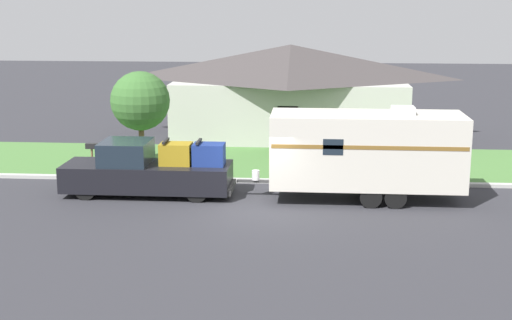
% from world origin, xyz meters
% --- Properties ---
extents(ground_plane, '(120.00, 120.00, 0.00)m').
position_xyz_m(ground_plane, '(0.00, 0.00, 0.00)').
color(ground_plane, '#2D2D33').
extents(curb_strip, '(80.00, 0.30, 0.14)m').
position_xyz_m(curb_strip, '(0.00, 3.75, 0.07)').
color(curb_strip, '#ADADA8').
rests_on(curb_strip, ground_plane).
extents(lawn_strip, '(80.00, 7.00, 0.03)m').
position_xyz_m(lawn_strip, '(0.00, 7.40, 0.01)').
color(lawn_strip, '#477538').
rests_on(lawn_strip, ground_plane).
extents(house_across_street, '(12.83, 7.38, 4.86)m').
position_xyz_m(house_across_street, '(0.71, 13.97, 2.52)').
color(house_across_street, '#B2B2A8').
rests_on(house_across_street, ground_plane).
extents(pickup_truck, '(6.34, 2.06, 2.10)m').
position_xyz_m(pickup_truck, '(-4.17, 1.62, 0.92)').
color(pickup_truck, black).
rests_on(pickup_truck, ground_plane).
extents(travel_trailer, '(8.16, 2.50, 3.44)m').
position_xyz_m(travel_trailer, '(3.87, 1.62, 1.84)').
color(travel_trailer, black).
rests_on(travel_trailer, ground_plane).
extents(mailbox, '(0.48, 0.20, 1.36)m').
position_xyz_m(mailbox, '(-7.17, 4.37, 1.04)').
color(mailbox, brown).
rests_on(mailbox, ground_plane).
extents(tree_in_yard, '(2.58, 2.58, 4.15)m').
position_xyz_m(tree_in_yard, '(-5.56, 6.43, 2.84)').
color(tree_in_yard, brown).
rests_on(tree_in_yard, ground_plane).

